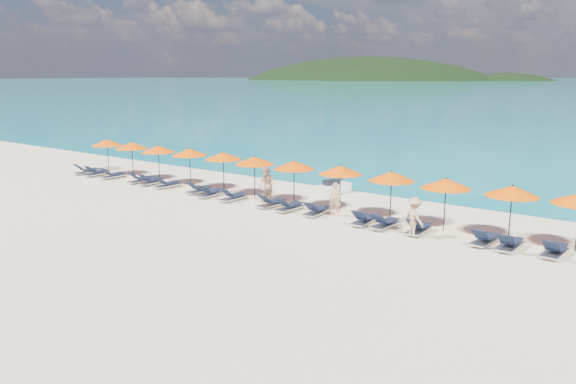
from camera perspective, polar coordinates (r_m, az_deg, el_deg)
The scene contains 36 objects.
ground at distance 23.57m, azimuth -4.40°, elevation -4.06°, with size 1400.00×1400.00×0.00m, color beige.
headland_main at distance 641.43m, azimuth 7.53°, elevation 7.82°, with size 374.00×242.00×126.50m.
headland_small at distance 601.54m, azimuth 21.13°, elevation 7.16°, with size 162.00×126.00×85.50m.
jetski at distance 31.08m, azimuth 4.58°, elevation 0.44°, with size 1.24×2.25×0.76m.
beachgoer_a at distance 25.98m, azimuth 4.82°, elevation -0.76°, with size 0.58×0.38×1.58m, color tan.
beachgoer_b at distance 28.27m, azimuth -2.23°, elevation 0.67°, with size 0.94×0.54×1.93m, color tan.
beachgoer_c at distance 23.13m, azimuth 12.71°, elevation -2.52°, with size 1.06×0.49×1.65m, color tan.
umbrella_0 at distance 39.16m, azimuth -17.90°, elevation 4.80°, with size 2.10×2.10×2.28m.
umbrella_1 at distance 37.08m, azimuth -15.60°, elevation 4.57°, with size 2.10×2.10×2.28m.
umbrella_2 at distance 34.97m, azimuth -13.05°, elevation 4.28°, with size 2.10×2.10×2.28m.
umbrella_3 at distance 33.18m, azimuth -9.98°, elevation 4.01°, with size 2.10×2.10×2.28m.
umbrella_4 at distance 31.36m, azimuth -6.60°, elevation 3.66°, with size 2.10×2.10×2.28m.
umbrella_5 at distance 29.54m, azimuth -3.44°, elevation 3.21°, with size 2.10×2.10×2.28m.
umbrella_6 at distance 28.02m, azimuth 0.62°, elevation 2.76°, with size 2.10×2.10×2.28m.
umbrella_7 at distance 26.67m, azimuth 5.34°, elevation 2.24°, with size 2.10×2.10×2.28m.
umbrella_8 at distance 25.30m, azimuth 10.47°, elevation 1.57°, with size 2.10×2.10×2.28m.
umbrella_9 at distance 24.17m, azimuth 15.76°, elevation 0.84°, with size 2.10×2.10×2.28m.
umbrella_10 at distance 23.46m, azimuth 21.82°, elevation 0.10°, with size 2.10×2.10×2.28m.
lounger_0 at distance 39.26m, azimuth -19.80°, elevation 2.06°, with size 0.70×1.73×0.66m.
lounger_1 at distance 38.30m, azimuth -18.85°, elevation 1.89°, with size 0.71×1.73×0.66m.
lounger_2 at distance 37.08m, azimuth -17.37°, elevation 1.68°, with size 0.64×1.71×0.66m.
lounger_3 at distance 35.09m, azimuth -14.73°, elevation 1.28°, with size 0.67×1.72×0.66m.
lounger_4 at distance 34.32m, azimuth -13.74°, elevation 1.09°, with size 0.73×1.74×0.66m.
lounger_5 at distance 33.19m, azimuth -12.14°, elevation 0.81°, with size 0.71×1.73×0.66m.
lounger_6 at distance 31.32m, azimuth -8.99°, elevation 0.28°, with size 0.64×1.71×0.66m.
lounger_7 at distance 30.36m, azimuth -7.90°, elevation -0.06°, with size 0.71×1.73×0.66m.
lounger_8 at distance 29.29m, azimuth -5.57°, elevation -0.44°, with size 0.64×1.71×0.66m.
lounger_9 at distance 27.76m, azimuth -1.68°, elevation -1.08°, with size 0.76×1.75×0.66m.
lounger_10 at distance 26.98m, azimuth 0.15°, elevation -1.45°, with size 0.70×1.73×0.66m.
lounger_11 at distance 26.20m, azimuth 2.90°, elevation -1.87°, with size 0.76×1.75×0.66m.
lounger_12 at distance 24.81m, azimuth 7.74°, elevation -2.76°, with size 0.74×1.74×0.66m.
lounger_13 at distance 24.35m, azimuth 9.83°, elevation -3.11°, with size 0.74×1.74×0.66m.
lounger_14 at distance 23.83m, azimuth 13.14°, elevation -3.58°, with size 0.73×1.74×0.66m.
lounger_15 at distance 23.02m, azimuth 19.38°, elevation -4.50°, with size 0.76×1.75×0.66m.
lounger_16 at distance 22.69m, azimuth 21.60°, elevation -4.90°, with size 0.66×1.71×0.66m.
lounger_17 at distance 22.54m, azimuth 25.46°, elevation -5.34°, with size 0.72×1.74×0.66m.
Camera 1 is at (15.03, -16.97, 6.47)m, focal length 35.00 mm.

